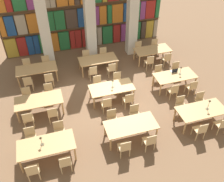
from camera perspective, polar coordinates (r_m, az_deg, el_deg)
name	(u,v)px	position (r m, az deg, el deg)	size (l,w,h in m)	color
ground_plane	(110,98)	(12.17, -0.35, -1.71)	(40.00, 40.00, 0.00)	brown
bookshelf_bank	(84,6)	(15.42, -6.49, 18.83)	(9.86, 0.35, 5.50)	brown
pillar_left	(42,15)	(13.65, -15.79, 16.43)	(0.55, 0.55, 6.00)	beige
pillar_center	(89,9)	(13.89, -5.22, 18.08)	(0.55, 0.55, 6.00)	beige
pillar_right	(133,5)	(14.56, 4.84, 19.10)	(0.55, 0.55, 6.00)	beige
reading_table_0	(46,146)	(9.62, -14.79, -11.99)	(2.08, 1.00, 0.74)	tan
chair_0	(33,171)	(9.34, -17.66, -16.95)	(0.42, 0.40, 0.88)	tan
chair_1	(31,137)	(10.33, -18.11, -9.91)	(0.42, 0.40, 0.88)	tan
chair_2	(65,163)	(9.27, -10.64, -15.78)	(0.42, 0.40, 0.88)	tan
chair_3	(59,130)	(10.27, -11.94, -8.82)	(0.42, 0.40, 0.88)	tan
desk_lamp_0	(41,139)	(9.38, -15.93, -10.61)	(0.14, 0.14, 0.42)	brown
reading_table_1	(131,126)	(9.98, 4.32, -7.94)	(2.08, 1.00, 0.74)	tan
chair_4	(124,147)	(9.53, 2.87, -12.72)	(0.42, 0.40, 0.88)	tan
chair_5	(112,118)	(10.51, 0.07, -6.30)	(0.42, 0.40, 0.88)	tan
chair_6	(150,141)	(9.81, 8.59, -11.25)	(0.42, 0.40, 0.88)	tan
chair_7	(135,114)	(10.76, 5.27, -5.16)	(0.42, 0.40, 0.88)	tan
reading_table_2	(201,111)	(11.21, 19.72, -4.30)	(2.08, 1.00, 0.74)	tan
chair_8	(200,130)	(10.67, 19.53, -8.36)	(0.42, 0.40, 0.88)	tan
chair_9	(181,105)	(11.55, 15.47, -3.01)	(0.42, 0.40, 0.88)	tan
chair_10	(222,124)	(11.20, 23.78, -7.02)	(0.42, 0.40, 0.88)	tan
chair_11	(200,100)	(12.04, 19.57, -2.02)	(0.42, 0.40, 0.88)	tan
desk_lamp_1	(209,103)	(11.06, 21.33, -2.56)	(0.14, 0.14, 0.50)	brown
reading_table_3	(39,101)	(11.48, -16.37, -2.22)	(2.08, 1.00, 0.74)	tan
chair_12	(28,119)	(11.06, -18.62, -6.04)	(0.42, 0.40, 0.88)	tan
chair_13	(27,96)	(12.25, -18.90, -1.03)	(0.42, 0.40, 0.88)	tan
chair_14	(53,114)	(11.00, -13.37, -5.10)	(0.42, 0.40, 0.88)	tan
chair_15	(49,92)	(12.19, -14.19, -0.15)	(0.42, 0.40, 0.88)	tan
reading_table_4	(112,88)	(11.70, -0.09, 0.60)	(2.08, 1.00, 0.74)	tan
chair_16	(106,104)	(11.15, -1.27, -3.01)	(0.42, 0.40, 0.88)	tan
chair_17	(98,84)	(12.32, -3.26, 1.67)	(0.42, 0.40, 0.88)	tan
chair_18	(128,100)	(11.40, 3.75, -1.99)	(0.42, 0.40, 0.88)	tan
chair_19	(118,80)	(12.55, 1.33, 2.51)	(0.42, 0.40, 0.88)	tan
desk_lamp_2	(113,82)	(11.49, 0.16, 2.02)	(0.14, 0.14, 0.43)	brown
reading_table_5	(175,76)	(12.86, 14.19, 3.24)	(2.08, 1.00, 0.74)	tan
chair_20	(173,91)	(12.23, 13.79, 0.08)	(0.42, 0.40, 0.88)	tan
chair_21	(159,73)	(13.30, 10.69, 4.15)	(0.42, 0.40, 0.88)	tan
chair_22	(192,87)	(12.71, 17.74, 0.91)	(0.42, 0.40, 0.88)	tan
chair_23	(176,69)	(13.74, 14.45, 4.79)	(0.42, 0.40, 0.88)	tan
desk_lamp_3	(181,69)	(12.80, 15.47, 4.83)	(0.14, 0.14, 0.44)	brown
laptop	(174,71)	(13.04, 13.98, 4.46)	(0.32, 0.22, 0.21)	silver
reading_table_6	(37,69)	(13.56, -16.86, 4.76)	(2.08, 1.00, 0.74)	tan
chair_24	(28,83)	(13.05, -18.60, 1.81)	(0.42, 0.40, 0.88)	tan
chair_25	(27,66)	(14.35, -18.84, 5.43)	(0.42, 0.40, 0.88)	tan
chair_26	(49,79)	(13.00, -14.20, 2.64)	(0.42, 0.40, 0.88)	tan
chair_27	(46,63)	(14.31, -14.83, 6.20)	(0.42, 0.40, 0.88)	tan
reading_table_7	(98,60)	(13.76, -3.24, 7.08)	(2.08, 1.00, 0.74)	tan
chair_28	(93,72)	(13.14, -4.40, 4.30)	(0.42, 0.40, 0.88)	tan
chair_29	(86,57)	(14.43, -5.85, 7.69)	(0.42, 0.40, 0.88)	tan
chair_30	(112,69)	(13.35, -0.11, 5.04)	(0.42, 0.40, 0.88)	tan
chair_31	(104,55)	(14.62, -1.90, 8.33)	(0.42, 0.40, 0.88)	tan
reading_table_8	(153,51)	(14.81, 9.24, 9.12)	(2.08, 1.00, 0.74)	tan
chair_32	(149,62)	(14.11, 8.52, 6.64)	(0.42, 0.40, 0.88)	tan
chair_33	(139,48)	(15.32, 6.16, 9.68)	(0.42, 0.40, 0.88)	tan
chair_34	(167,59)	(14.54, 12.36, 7.20)	(0.42, 0.40, 0.88)	tan
chair_35	(155,46)	(15.73, 9.80, 10.14)	(0.42, 0.40, 0.88)	tan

